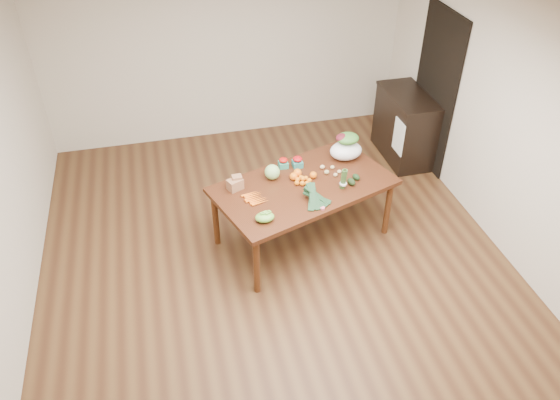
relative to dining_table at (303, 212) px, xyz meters
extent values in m
plane|color=brown|center=(-0.39, -0.40, -0.38)|extent=(6.00, 6.00, 0.00)
cube|color=white|center=(-0.39, -0.40, 2.33)|extent=(5.00, 6.00, 0.02)
cube|color=beige|center=(-0.39, 2.60, 0.98)|extent=(5.00, 0.02, 2.70)
cube|color=beige|center=(2.11, -0.40, 0.98)|extent=(0.02, 6.00, 2.70)
cube|color=#431E0F|center=(0.00, 0.00, 0.00)|extent=(2.13, 1.60, 0.75)
cube|color=black|center=(2.09, 1.20, 0.68)|extent=(0.02, 1.00, 2.10)
cube|color=black|center=(1.83, 1.37, 0.10)|extent=(0.52, 1.02, 0.94)
cube|color=white|center=(1.57, 1.00, 0.18)|extent=(0.02, 0.28, 0.45)
sphere|color=#9CD87C|center=(-0.30, 0.19, 0.46)|extent=(0.17, 0.17, 0.17)
sphere|color=#F6600F|center=(-0.08, 0.11, 0.42)|extent=(0.09, 0.09, 0.09)
sphere|color=orange|center=(-0.02, 0.16, 0.42)|extent=(0.09, 0.09, 0.09)
sphere|color=#F2580E|center=(0.13, 0.09, 0.41)|extent=(0.08, 0.08, 0.08)
ellipsoid|color=#6CAC3A|center=(-0.54, -0.50, 0.42)|extent=(0.19, 0.14, 0.09)
ellipsoid|color=tan|center=(0.30, 0.13, 0.40)|extent=(0.06, 0.05, 0.05)
ellipsoid|color=tan|center=(0.38, 0.06, 0.40)|extent=(0.05, 0.04, 0.04)
ellipsoid|color=#DDC97F|center=(0.39, 0.21, 0.40)|extent=(0.05, 0.04, 0.04)
ellipsoid|color=#DEBB80|center=(0.28, 0.24, 0.40)|extent=(0.06, 0.05, 0.05)
ellipsoid|color=#D8B57C|center=(0.44, 0.11, 0.40)|extent=(0.05, 0.04, 0.04)
ellipsoid|color=black|center=(0.49, -0.13, 0.41)|extent=(0.10, 0.13, 0.07)
ellipsoid|color=black|center=(0.58, -0.05, 0.41)|extent=(0.09, 0.11, 0.07)
camera|label=1|loc=(-1.39, -4.58, 3.77)|focal=35.00mm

